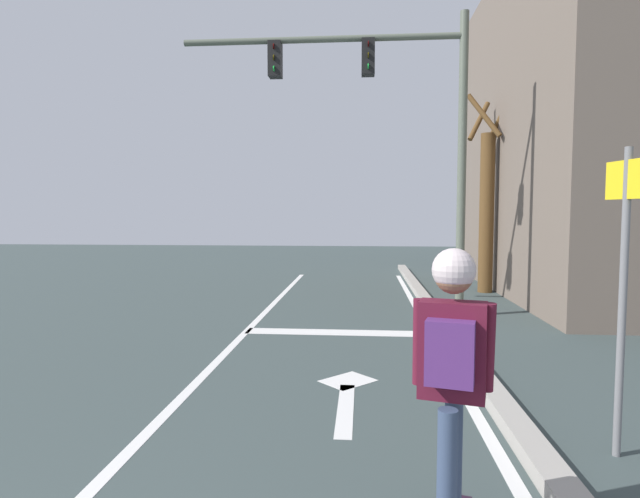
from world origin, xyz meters
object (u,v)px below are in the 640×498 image
object	(u,v)px
traffic_signal_mast	(387,104)
street_sign_post	(624,258)
skater	(452,355)
roadside_tree	(486,205)

from	to	relation	value
traffic_signal_mast	street_sign_post	distance (m)	6.22
skater	roadside_tree	size ratio (longest dim) A/B	0.35
skater	street_sign_post	xyz separation A→B (m)	(1.52, 1.23, 0.46)
skater	traffic_signal_mast	world-z (taller)	traffic_signal_mast
street_sign_post	traffic_signal_mast	bearing A→B (deg)	106.09
street_sign_post	roadside_tree	size ratio (longest dim) A/B	0.51
street_sign_post	roadside_tree	xyz separation A→B (m)	(0.95, 8.59, 0.54)
skater	traffic_signal_mast	distance (m)	7.33
skater	street_sign_post	bearing A→B (deg)	38.96
traffic_signal_mast	roadside_tree	distance (m)	4.37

